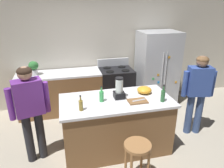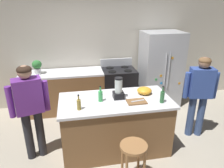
{
  "view_description": "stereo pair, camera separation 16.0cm",
  "coord_description": "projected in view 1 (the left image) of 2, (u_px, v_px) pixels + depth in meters",
  "views": [
    {
      "loc": [
        -0.77,
        -2.91,
        2.41
      ],
      "look_at": [
        0.0,
        0.3,
        1.08
      ],
      "focal_mm": 33.6,
      "sensor_mm": 36.0,
      "label": 1
    },
    {
      "loc": [
        -0.62,
        -2.94,
        2.41
      ],
      "look_at": [
        0.0,
        0.3,
        1.08
      ],
      "focal_mm": 33.6,
      "sensor_mm": 36.0,
      "label": 2
    }
  ],
  "objects": [
    {
      "name": "ground_plane",
      "position": [
        116.0,
        147.0,
        3.69
      ],
      "size": [
        14.0,
        14.0,
        0.0
      ],
      "primitive_type": "plane",
      "color": "#B2A893"
    },
    {
      "name": "back_wall",
      "position": [
        96.0,
        48.0,
        4.95
      ],
      "size": [
        8.0,
        0.1,
        2.7
      ],
      "primitive_type": "cube",
      "color": "beige",
      "rests_on": "ground_plane"
    },
    {
      "name": "kitchen_island",
      "position": [
        116.0,
        124.0,
        3.52
      ],
      "size": [
        1.79,
        0.88,
        0.93
      ],
      "color": "brown",
      "rests_on": "ground_plane"
    },
    {
      "name": "back_counter_run",
      "position": [
        65.0,
        92.0,
        4.74
      ],
      "size": [
        2.0,
        0.64,
        0.93
      ],
      "color": "brown",
      "rests_on": "ground_plane"
    },
    {
      "name": "refrigerator",
      "position": [
        157.0,
        69.0,
        5.02
      ],
      "size": [
        0.9,
        0.73,
        1.76
      ],
      "color": "#B7BABF",
      "rests_on": "ground_plane"
    },
    {
      "name": "stove_range",
      "position": [
        116.0,
        88.0,
        4.97
      ],
      "size": [
        0.76,
        0.65,
        1.11
      ],
      "color": "black",
      "rests_on": "ground_plane"
    },
    {
      "name": "person_by_island_left",
      "position": [
        30.0,
        107.0,
        3.09
      ],
      "size": [
        0.59,
        0.32,
        1.56
      ],
      "color": "#26262B",
      "rests_on": "ground_plane"
    },
    {
      "name": "person_by_sink_right",
      "position": [
        198.0,
        88.0,
        3.78
      ],
      "size": [
        0.6,
        0.3,
        1.53
      ],
      "color": "#384C7A",
      "rests_on": "ground_plane"
    },
    {
      "name": "bar_stool",
      "position": [
        137.0,
        154.0,
        2.76
      ],
      "size": [
        0.36,
        0.36,
        0.68
      ],
      "color": "#9E6B3D",
      "rests_on": "ground_plane"
    },
    {
      "name": "potted_plant",
      "position": [
        34.0,
        67.0,
        4.38
      ],
      "size": [
        0.2,
        0.2,
        0.3
      ],
      "color": "silver",
      "rests_on": "back_counter_run"
    },
    {
      "name": "blender_appliance",
      "position": [
        119.0,
        89.0,
        3.35
      ],
      "size": [
        0.17,
        0.17,
        0.35
      ],
      "color": "black",
      "rests_on": "kitchen_island"
    },
    {
      "name": "bottle_olive_oil",
      "position": [
        163.0,
        95.0,
        3.25
      ],
      "size": [
        0.07,
        0.07,
        0.28
      ],
      "color": "#2D6638",
      "rests_on": "kitchen_island"
    },
    {
      "name": "bottle_vinegar",
      "position": [
        81.0,
        105.0,
        2.99
      ],
      "size": [
        0.06,
        0.06,
        0.24
      ],
      "color": "olive",
      "rests_on": "kitchen_island"
    },
    {
      "name": "bottle_soda",
      "position": [
        102.0,
        96.0,
        3.25
      ],
      "size": [
        0.07,
        0.07,
        0.26
      ],
      "color": "#3FB259",
      "rests_on": "kitchen_island"
    },
    {
      "name": "mixing_bowl",
      "position": [
        144.0,
        90.0,
        3.56
      ],
      "size": [
        0.25,
        0.25,
        0.11
      ],
      "primitive_type": "ellipsoid",
      "color": "orange",
      "rests_on": "kitchen_island"
    },
    {
      "name": "cutting_board",
      "position": [
        138.0,
        101.0,
        3.27
      ],
      "size": [
        0.3,
        0.2,
        0.02
      ],
      "primitive_type": "cube",
      "color": "brown",
      "rests_on": "kitchen_island"
    },
    {
      "name": "chef_knife",
      "position": [
        139.0,
        100.0,
        3.27
      ],
      "size": [
        0.22,
        0.06,
        0.01
      ],
      "primitive_type": "cube",
      "rotation": [
        0.0,
        0.0,
        0.15
      ],
      "color": "#B7BABF",
      "rests_on": "cutting_board"
    }
  ]
}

